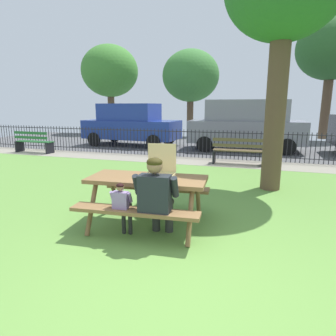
% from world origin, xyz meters
% --- Properties ---
extents(ground, '(28.00, 11.62, 0.02)m').
position_xyz_m(ground, '(0.00, 1.81, -0.01)').
color(ground, '#5F8F3D').
extents(cobblestone_walkway, '(28.00, 1.40, 0.01)m').
position_xyz_m(cobblestone_walkway, '(0.00, 6.92, -0.00)').
color(cobblestone_walkway, gray).
extents(street_asphalt, '(28.00, 7.02, 0.01)m').
position_xyz_m(street_asphalt, '(0.00, 11.13, -0.01)').
color(street_asphalt, '#515154').
extents(picnic_table_foreground, '(1.90, 1.61, 0.79)m').
position_xyz_m(picnic_table_foreground, '(-0.88, 1.42, 0.60)').
color(picnic_table_foreground, brown).
rests_on(picnic_table_foreground, ground).
extents(pizza_box_open, '(0.48, 0.50, 0.50)m').
position_xyz_m(pizza_box_open, '(-0.69, 1.46, 0.86)').
color(pizza_box_open, tan).
rests_on(pizza_box_open, picnic_table_foreground).
extents(adult_at_table, '(0.62, 0.61, 1.19)m').
position_xyz_m(adult_at_table, '(-0.55, 0.95, 0.66)').
color(adult_at_table, '#2C2C2C').
rests_on(adult_at_table, ground).
extents(child_at_table, '(0.31, 0.31, 0.82)m').
position_xyz_m(child_at_table, '(-1.03, 0.88, 0.50)').
color(child_at_table, '#272727').
rests_on(child_at_table, ground).
extents(iron_fence_streetside, '(23.32, 0.03, 1.01)m').
position_xyz_m(iron_fence_streetside, '(0.00, 7.62, 0.51)').
color(iron_fence_streetside, black).
rests_on(iron_fence_streetside, ground).
extents(park_bench_left, '(1.61, 0.51, 0.85)m').
position_xyz_m(park_bench_left, '(-7.85, 6.78, 0.42)').
color(park_bench_left, '#245F2F').
rests_on(park_bench_left, ground).
extents(park_bench_center, '(1.61, 0.48, 0.85)m').
position_xyz_m(park_bench_center, '(0.11, 6.78, 0.42)').
color(park_bench_center, brown).
rests_on(park_bench_center, ground).
extents(parked_car_far_left, '(4.50, 2.11, 1.94)m').
position_xyz_m(parked_car_far_left, '(-5.05, 9.94, 1.01)').
color(parked_car_far_left, navy).
rests_on(parked_car_far_left, ground).
extents(parked_car_left, '(4.67, 2.10, 2.08)m').
position_xyz_m(parked_car_left, '(0.15, 9.94, 1.10)').
color(parked_car_left, gray).
rests_on(parked_car_left, ground).
extents(far_tree_left, '(3.80, 3.80, 5.85)m').
position_xyz_m(far_tree_left, '(-9.23, 15.85, 4.11)').
color(far_tree_left, brown).
rests_on(far_tree_left, ground).
extents(far_tree_midleft, '(3.52, 3.52, 5.25)m').
position_xyz_m(far_tree_midleft, '(-3.61, 15.85, 3.64)').
color(far_tree_midleft, brown).
rests_on(far_tree_midleft, ground).
extents(far_tree_center, '(3.71, 3.71, 6.55)m').
position_xyz_m(far_tree_center, '(4.14, 15.85, 4.82)').
color(far_tree_center, brown).
rests_on(far_tree_center, ground).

